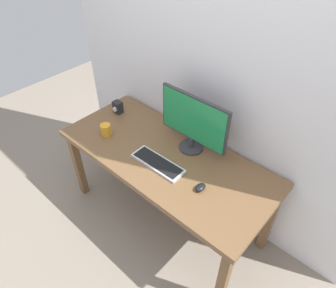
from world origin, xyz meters
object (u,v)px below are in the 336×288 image
keyboard_primary (158,163)px  mouse (200,187)px  desk (165,163)px  coffee_mug (106,130)px  monitor (193,122)px  audio_controller (118,107)px

keyboard_primary → mouse: 0.36m
keyboard_primary → mouse: bearing=2.6°
desk → keyboard_primary: keyboard_primary is taller
keyboard_primary → coffee_mug: bearing=-177.1°
desk → mouse: bearing=-13.1°
monitor → mouse: bearing=-43.8°
monitor → audio_controller: bearing=-174.9°
monitor → keyboard_primary: 0.38m
keyboard_primary → coffee_mug: size_ratio=4.36×
mouse → monitor: bearing=136.8°
monitor → audio_controller: monitor is taller
monitor → mouse: monitor is taller
mouse → desk: bearing=167.5°
keyboard_primary → desk: bearing=103.8°
monitor → desk: bearing=-115.0°
monitor → audio_controller: 0.78m
monitor → coffee_mug: (-0.59, -0.33, -0.19)m
monitor → mouse: size_ratio=6.58×
desk → monitor: (0.09, 0.19, 0.31)m
desk → mouse: mouse is taller
mouse → audio_controller: size_ratio=0.79×
keyboard_primary → coffee_mug: coffee_mug is taller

